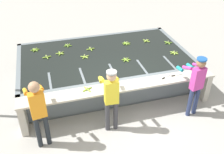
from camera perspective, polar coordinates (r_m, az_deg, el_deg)
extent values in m
plane|color=#A3A099|center=(6.90, 2.46, -8.88)|extent=(80.00, 80.00, 0.00)
cube|color=slate|center=(8.36, -1.64, -0.17)|extent=(5.08, 2.97, 0.06)
cube|color=slate|center=(7.01, 1.25, -3.57)|extent=(5.08, 0.12, 0.86)
cube|color=slate|center=(9.37, -3.89, 6.50)|extent=(5.08, 0.12, 0.86)
cube|color=slate|center=(8.01, -19.13, -0.43)|extent=(0.12, 2.97, 0.86)
cube|color=slate|center=(9.00, 13.84, 4.36)|extent=(0.12, 2.97, 0.86)
cube|color=black|center=(8.14, -1.69, 2.36)|extent=(4.84, 2.73, 0.80)
cube|color=slate|center=(7.17, -12.95, -3.59)|extent=(0.06, 0.80, 0.86)
cube|color=slate|center=(7.22, -6.28, -2.56)|extent=(0.06, 0.80, 0.86)
cube|color=slate|center=(7.36, 0.20, -1.52)|extent=(0.06, 0.80, 0.86)
cube|color=slate|center=(7.60, 6.35, -0.51)|extent=(0.06, 0.80, 0.86)
cube|color=slate|center=(7.93, 12.05, 0.43)|extent=(0.06, 0.80, 0.86)
cube|color=#B7B2A3|center=(6.55, 2.02, -2.14)|extent=(5.08, 0.45, 0.05)
cube|color=#B7B2A3|center=(6.63, -18.81, -8.43)|extent=(0.16, 0.41, 0.81)
cube|color=#B7B2A3|center=(7.78, 19.36, -1.77)|extent=(0.16, 0.41, 0.81)
cylinder|color=#1E2328|center=(6.14, -15.79, -11.48)|extent=(0.11, 0.11, 0.86)
cylinder|color=#1E2328|center=(6.15, -13.95, -11.02)|extent=(0.11, 0.11, 0.86)
cube|color=orange|center=(5.66, -15.92, -5.88)|extent=(0.34, 0.22, 0.61)
sphere|color=tan|center=(5.40, -16.63, -2.14)|extent=(0.23, 0.23, 0.23)
cylinder|color=orange|center=(5.73, -18.29, -3.09)|extent=(0.13, 0.32, 0.18)
cylinder|color=gold|center=(6.03, -18.40, -3.07)|extent=(0.11, 0.21, 0.08)
cylinder|color=orange|center=(5.75, -15.18, -2.34)|extent=(0.13, 0.32, 0.18)
cylinder|color=gold|center=(6.05, -15.45, -2.37)|extent=(0.11, 0.21, 0.08)
cylinder|color=#38383D|center=(6.32, -0.99, -8.60)|extent=(0.11, 0.11, 0.82)
cylinder|color=#38383D|center=(6.35, 0.79, -8.35)|extent=(0.11, 0.11, 0.82)
cube|color=yellow|center=(5.89, -0.10, -3.36)|extent=(0.33, 0.19, 0.58)
sphere|color=tan|center=(5.65, -0.11, 0.17)|extent=(0.22, 0.22, 0.22)
cylinder|color=#9E9E99|center=(5.59, -0.11, 1.04)|extent=(0.23, 0.23, 0.04)
cylinder|color=yellow|center=(5.95, -2.13, -0.56)|extent=(0.10, 0.31, 0.18)
cylinder|color=gold|center=(6.25, -2.52, -0.58)|extent=(0.10, 0.20, 0.08)
cylinder|color=yellow|center=(6.00, 0.88, -0.20)|extent=(0.10, 0.31, 0.18)
cylinder|color=gold|center=(6.30, 0.34, -0.24)|extent=(0.10, 0.20, 0.08)
cylinder|color=navy|center=(7.01, 16.60, -5.35)|extent=(0.11, 0.11, 0.83)
cylinder|color=navy|center=(7.13, 17.83, -4.88)|extent=(0.11, 0.11, 0.83)
cube|color=#BC388E|center=(6.67, 18.20, -0.31)|extent=(0.34, 0.22, 0.59)
sphere|color=#896042|center=(6.46, 18.86, 2.92)|extent=(0.22, 0.22, 0.22)
cylinder|color=#1E5199|center=(6.41, 19.02, 3.71)|extent=(0.24, 0.24, 0.04)
cylinder|color=#BC388E|center=(6.62, 16.08, 1.93)|extent=(0.13, 0.32, 0.18)
cylinder|color=teal|center=(6.86, 14.56, 1.74)|extent=(0.12, 0.21, 0.08)
cylinder|color=#BC388E|center=(6.82, 18.14, 2.51)|extent=(0.13, 0.32, 0.18)
cylinder|color=teal|center=(7.05, 16.59, 2.30)|extent=(0.12, 0.21, 0.08)
ellipsoid|color=#7FAD33|center=(8.58, 2.88, 7.22)|extent=(0.17, 0.11, 0.04)
ellipsoid|color=#7FAD33|center=(8.56, 3.18, 7.16)|extent=(0.07, 0.17, 0.04)
ellipsoid|color=#7FAD33|center=(8.59, 3.45, 7.23)|extent=(0.14, 0.15, 0.04)
ellipsoid|color=#7FAD33|center=(8.63, 3.49, 7.37)|extent=(0.17, 0.04, 0.04)
ellipsoid|color=#7FAD33|center=(8.66, 3.26, 7.47)|extent=(0.13, 0.16, 0.04)
ellipsoid|color=#7FAD33|center=(8.65, 2.94, 7.46)|extent=(0.08, 0.17, 0.04)
ellipsoid|color=#7FAD33|center=(8.62, 2.77, 7.35)|extent=(0.17, 0.10, 0.04)
cylinder|color=tan|center=(8.60, 3.15, 7.54)|extent=(0.03, 0.03, 0.04)
ellipsoid|color=#9EC642|center=(8.19, 13.42, 4.98)|extent=(0.10, 0.17, 0.04)
ellipsoid|color=#9EC642|center=(8.22, 13.74, 5.04)|extent=(0.13, 0.16, 0.04)
ellipsoid|color=#9EC642|center=(8.27, 13.71, 5.22)|extent=(0.17, 0.06, 0.04)
ellipsoid|color=#9EC642|center=(8.28, 13.37, 5.33)|extent=(0.10, 0.17, 0.04)
ellipsoid|color=#9EC642|center=(8.25, 13.05, 5.27)|extent=(0.13, 0.16, 0.04)
ellipsoid|color=#9EC642|center=(8.21, 13.08, 5.09)|extent=(0.17, 0.06, 0.04)
cylinder|color=tan|center=(8.22, 13.43, 5.38)|extent=(0.03, 0.03, 0.04)
ellipsoid|color=#75A333|center=(8.63, -9.84, 6.91)|extent=(0.12, 0.16, 0.04)
ellipsoid|color=#75A333|center=(8.57, -9.94, 6.72)|extent=(0.17, 0.08, 0.04)
ellipsoid|color=#75A333|center=(8.54, -9.58, 6.65)|extent=(0.05, 0.17, 0.04)
ellipsoid|color=#75A333|center=(8.57, -9.24, 6.80)|extent=(0.17, 0.10, 0.04)
ellipsoid|color=#75A333|center=(8.63, -9.41, 6.96)|extent=(0.14, 0.15, 0.04)
cylinder|color=tan|center=(8.57, -9.62, 7.02)|extent=(0.03, 0.03, 0.04)
ellipsoid|color=#8CB738|center=(8.22, -4.55, 5.96)|extent=(0.06, 0.17, 0.04)
ellipsoid|color=#8CB738|center=(8.28, -4.32, 6.18)|extent=(0.17, 0.06, 0.04)
ellipsoid|color=#8CB738|center=(8.32, -4.80, 6.27)|extent=(0.06, 0.17, 0.04)
ellipsoid|color=#8CB738|center=(8.25, -5.04, 6.04)|extent=(0.17, 0.06, 0.04)
cylinder|color=tan|center=(8.25, -4.69, 6.33)|extent=(0.03, 0.03, 0.04)
ellipsoid|color=#7FAD33|center=(8.58, -16.23, 5.88)|extent=(0.11, 0.17, 0.04)
ellipsoid|color=#7FAD33|center=(8.58, -16.59, 5.81)|extent=(0.12, 0.16, 0.04)
ellipsoid|color=#7FAD33|center=(8.53, -16.75, 5.64)|extent=(0.17, 0.04, 0.04)
ellipsoid|color=#7FAD33|center=(8.49, -16.54, 5.54)|extent=(0.11, 0.17, 0.04)
ellipsoid|color=#7FAD33|center=(8.49, -16.17, 5.60)|extent=(0.12, 0.16, 0.04)
ellipsoid|color=#7FAD33|center=(8.53, -16.02, 5.77)|extent=(0.17, 0.04, 0.04)
cylinder|color=tan|center=(8.52, -16.42, 5.92)|extent=(0.03, 0.03, 0.04)
ellipsoid|color=#75A333|center=(8.87, 11.81, 7.45)|extent=(0.13, 0.16, 0.04)
ellipsoid|color=#75A333|center=(8.81, 11.87, 7.27)|extent=(0.17, 0.09, 0.04)
ellipsoid|color=#75A333|center=(8.81, 12.29, 7.19)|extent=(0.04, 0.17, 0.04)
ellipsoid|color=#75A333|center=(8.86, 12.48, 7.33)|extent=(0.17, 0.09, 0.04)
ellipsoid|color=#75A333|center=(8.90, 12.18, 7.49)|extent=(0.13, 0.16, 0.04)
cylinder|color=tan|center=(8.83, 12.15, 7.55)|extent=(0.03, 0.03, 0.04)
ellipsoid|color=#7FAD33|center=(7.60, 3.31, 3.60)|extent=(0.07, 0.17, 0.04)
ellipsoid|color=#7FAD33|center=(7.65, 3.50, 3.78)|extent=(0.17, 0.09, 0.04)
ellipsoid|color=#7FAD33|center=(7.69, 3.29, 3.95)|extent=(0.15, 0.14, 0.04)
ellipsoid|color=#7FAD33|center=(7.69, 2.88, 3.96)|extent=(0.07, 0.17, 0.04)
ellipsoid|color=#7FAD33|center=(7.64, 2.68, 3.79)|extent=(0.17, 0.09, 0.04)
ellipsoid|color=#7FAD33|center=(7.60, 2.89, 3.61)|extent=(0.15, 0.14, 0.04)
cylinder|color=tan|center=(7.63, 3.10, 4.02)|extent=(0.03, 0.03, 0.04)
ellipsoid|color=#9EC642|center=(7.85, -6.32, 4.44)|extent=(0.17, 0.10, 0.04)
ellipsoid|color=#9EC642|center=(7.79, -6.12, 4.25)|extent=(0.14, 0.15, 0.04)
ellipsoid|color=#9EC642|center=(7.80, -5.65, 4.30)|extent=(0.12, 0.16, 0.04)
ellipsoid|color=#9EC642|center=(7.85, -5.56, 4.52)|extent=(0.17, 0.08, 0.04)
ellipsoid|color=#9EC642|center=(7.88, -5.97, 4.61)|extent=(0.05, 0.17, 0.04)
cylinder|color=tan|center=(7.82, -5.94, 4.65)|extent=(0.03, 0.03, 0.04)
ellipsoid|color=#9EC642|center=(8.81, 7.31, 7.71)|extent=(0.16, 0.13, 0.04)
ellipsoid|color=#9EC642|center=(8.83, 7.80, 7.73)|extent=(0.13, 0.16, 0.04)
ellipsoid|color=#9EC642|center=(8.89, 7.68, 7.94)|extent=(0.16, 0.13, 0.04)
ellipsoid|color=#9EC642|center=(8.88, 7.19, 7.92)|extent=(0.13, 0.16, 0.04)
cylinder|color=tan|center=(8.84, 7.51, 8.03)|extent=(0.03, 0.03, 0.04)
ellipsoid|color=#8CB738|center=(7.97, -13.90, 4.08)|extent=(0.07, 0.17, 0.04)
ellipsoid|color=#8CB738|center=(8.02, -13.62, 4.34)|extent=(0.17, 0.07, 0.04)
ellipsoid|color=#8CB738|center=(8.06, -14.09, 4.42)|extent=(0.07, 0.17, 0.04)
ellipsoid|color=#8CB738|center=(8.01, -14.38, 4.16)|extent=(0.17, 0.07, 0.04)
cylinder|color=tan|center=(8.00, -14.03, 4.47)|extent=(0.03, 0.03, 0.04)
ellipsoid|color=#93BC3D|center=(8.18, -11.34, 5.24)|extent=(0.08, 0.17, 0.04)
ellipsoid|color=#93BC3D|center=(8.14, -11.59, 5.04)|extent=(0.17, 0.05, 0.04)
ellipsoid|color=#93BC3D|center=(8.09, -11.31, 4.90)|extent=(0.10, 0.17, 0.04)
ellipsoid|color=#93BC3D|center=(8.11, -10.88, 5.02)|extent=(0.15, 0.14, 0.04)
ellipsoid|color=#93BC3D|center=(8.17, -10.90, 5.22)|extent=(0.16, 0.12, 0.04)
cylinder|color=tan|center=(8.12, -11.23, 5.31)|extent=(0.03, 0.03, 0.04)
ellipsoid|color=#8CB738|center=(6.45, -5.70, -2.44)|extent=(0.11, 0.17, 0.04)
ellipsoid|color=#8CB738|center=(6.39, -5.80, -2.85)|extent=(0.17, 0.11, 0.04)
ellipsoid|color=#8CB738|center=(6.38, -5.11, -2.88)|extent=(0.11, 0.17, 0.04)
ellipsoid|color=#8CB738|center=(6.44, -5.01, -2.47)|extent=(0.17, 0.11, 0.04)
cylinder|color=tan|center=(6.39, -5.42, -2.40)|extent=(0.03, 0.03, 0.04)
cube|color=silver|center=(7.20, 14.50, 0.61)|extent=(0.20, 0.06, 0.00)
cube|color=black|center=(7.09, 13.19, 0.28)|extent=(0.10, 0.04, 0.02)
cube|color=silver|center=(7.08, 12.13, 0.35)|extent=(0.19, 0.12, 0.00)
cube|color=black|center=(6.93, 11.15, -0.26)|extent=(0.10, 0.07, 0.02)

